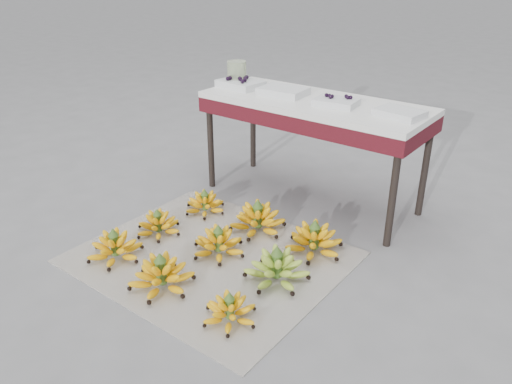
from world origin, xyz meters
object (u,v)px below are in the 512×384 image
Objects in this scene: bunch_back_center at (258,220)px; bunch_front_center at (162,275)px; bunch_back_right at (314,241)px; tray_right at (336,102)px; bunch_mid_right at (277,269)px; tray_far_left at (240,84)px; tray_left at (283,91)px; bunch_mid_left at (158,225)px; bunch_front_right at (230,311)px; newspaper_mat at (211,257)px; vendor_table at (314,112)px; bunch_mid_center at (219,244)px; bunch_back_left at (205,204)px; bunch_front_left at (115,248)px; tray_far_right at (400,113)px; glass_jar at (237,73)px.

bunch_front_center is at bearing -75.21° from bunch_back_center.
tray_right reaches higher than bunch_back_right.
bunch_mid_right is 1.24× the size of tray_far_left.
tray_far_left reaches higher than bunch_mid_right.
bunch_mid_left is at bearing -104.19° from tray_left.
tray_far_left is (-0.88, 1.16, 0.61)m from bunch_front_right.
tray_far_left is at bearing 124.73° from bunch_front_right.
tray_left is (-0.17, 0.86, 0.65)m from newspaper_mat.
bunch_front_right is 1.34m from vendor_table.
bunch_mid_center is 0.47m from bunch_back_left.
bunch_back_left is 0.89× the size of tray_left.
newspaper_mat is 0.48m from bunch_front_left.
bunch_mid_center is at bearing 96.10° from bunch_front_center.
bunch_back_left is at bearing -160.57° from bunch_back_center.
newspaper_mat is at bearing -112.80° from bunch_back_right.
bunch_mid_center is 1.18× the size of bunch_back_left.
tray_left is 0.73m from tray_far_right.
bunch_front_left is at bearing -141.30° from newspaper_mat.
glass_jar reaches higher than bunch_mid_center.
bunch_front_left reaches higher than bunch_front_right.
tray_left is at bearing 79.22° from bunch_mid_left.
tray_far_left is at bearing 179.65° from tray_right.
bunch_mid_right is 0.27× the size of vendor_table.
bunch_front_right is 0.86× the size of tray_left.
vendor_table is 0.53m from tray_far_left.
bunch_front_left is 1.59m from tray_far_right.
tray_left is at bearing 106.43° from bunch_front_center.
bunch_front_left is 1.34m from vendor_table.
bunch_back_center reaches higher than bunch_mid_right.
bunch_back_center is (0.38, 0.02, 0.01)m from bunch_back_left.
glass_jar is (-0.06, 0.04, 0.05)m from tray_far_left.
newspaper_mat is 1.26m from glass_jar.
bunch_front_center is 1.40m from tray_far_left.
bunch_front_center is 0.79m from bunch_back_right.
tray_left is (-0.56, 1.17, 0.60)m from bunch_front_right.
vendor_table reaches higher than bunch_back_right.
newspaper_mat is at bearing -59.98° from tray_far_left.
vendor_table is at bearing 2.98° from tray_far_left.
bunch_front_left is 1.30m from tray_far_left.
tray_left reaches higher than bunch_front_right.
tray_far_right is (0.36, 0.01, -0.00)m from tray_right.
vendor_table is at bearing 105.60° from bunch_back_center.
bunch_front_center is 0.88× the size of bunch_back_center.
bunch_front_center is 1.35× the size of bunch_back_left.
tray_far_right reaches higher than bunch_back_center.
bunch_front_right is at bearing -44.19° from bunch_back_center.
bunch_back_center is at bearing 96.27° from bunch_front_center.
bunch_mid_center reaches higher than bunch_mid_left.
bunch_mid_left reaches higher than bunch_back_left.
bunch_front_right is (0.40, 0.01, -0.01)m from bunch_front_center.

